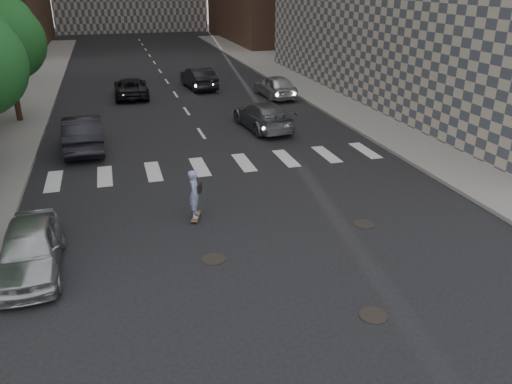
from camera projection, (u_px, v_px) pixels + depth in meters
ground at (292, 270)px, 14.09m from camera, size 160.00×160.00×0.00m
sidewalk_right at (387, 93)px, 35.42m from camera, size 13.00×80.00×0.15m
tree_c at (6, 38)px, 26.69m from camera, size 4.20×4.20×6.60m
manhole_a at (373, 315)px, 12.19m from camera, size 0.70×0.70×0.02m
manhole_b at (214, 259)px, 14.63m from camera, size 0.70×0.70×0.02m
manhole_c at (364, 224)px, 16.70m from camera, size 0.70×0.70×0.02m
skateboarder at (195, 194)px, 16.74m from camera, size 0.57×0.91×1.76m
silver_sedan at (30, 249)px, 13.78m from camera, size 1.74×4.13×1.40m
traffic_car_a at (83, 132)px, 23.72m from camera, size 1.92×5.07×1.65m
traffic_car_b at (263, 116)px, 27.02m from camera, size 2.49×5.15×1.45m
traffic_car_c at (131, 88)px, 34.19m from camera, size 2.26×4.77×1.32m
traffic_car_d at (275, 86)px, 34.17m from camera, size 2.09×4.59×1.53m
traffic_car_e at (199, 78)px, 36.83m from camera, size 2.15×4.86×1.55m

